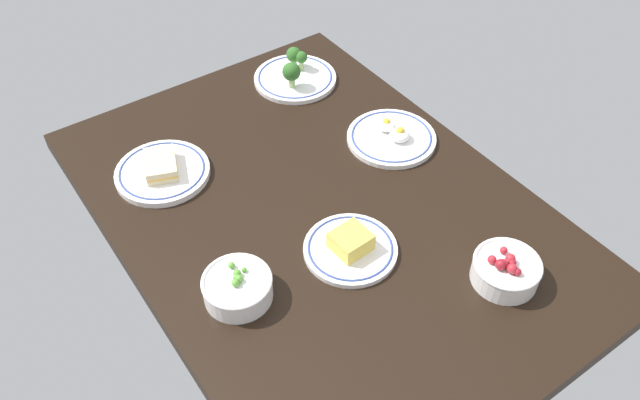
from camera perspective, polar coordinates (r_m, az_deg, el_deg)
The scene contains 7 objects.
dining_table at distance 143.79cm, azimuth 0.00°, elevation -1.12°, with size 117.73×82.68×4.00cm, color black.
plate_eggs at distance 159.18cm, azimuth 6.28°, elevation 5.52°, with size 21.54×21.54×4.81cm.
bowl_berries at distance 131.96cm, azimuth 15.90°, elevation -5.88°, with size 13.34×13.34×6.92cm.
plate_cheese at distance 132.87cm, azimuth 2.68°, elevation -4.12°, with size 19.28×19.28×5.10cm.
plate_sandwich at distance 152.95cm, azimuth -13.61°, elevation 2.51°, with size 21.55×21.55×4.69cm.
plate_broccoli at distance 177.75cm, azimuth -2.21°, elevation 10.83°, with size 22.06×22.06×8.34cm.
bowl_peas at distance 125.55cm, azimuth -7.21°, elevation -7.54°, with size 13.54×13.54×6.18cm.
Camera 1 is at (-81.23, 57.22, 105.94)cm, focal length 36.68 mm.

